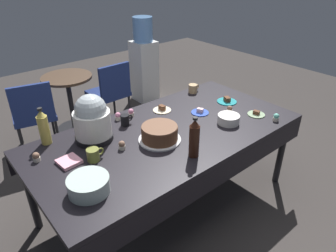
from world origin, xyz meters
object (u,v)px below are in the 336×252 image
ceramic_snack_bowl (229,119)px  dessert_plate_sage (256,114)px  potluck_table (168,138)px  cupcake_rose (118,116)px  coffee_mug_olive (93,155)px  coffee_mug_black (125,120)px  soda_bottle_cola (194,138)px  maroon_chair_right (111,90)px  water_cooler (144,62)px  slow_cooker (92,119)px  dessert_plate_cream (162,109)px  dessert_plate_cobalt (200,112)px  cupcake_cocoa (230,109)px  glass_salad_bowl (89,185)px  soda_bottle_ginger_ale (44,127)px  cupcake_berry (122,145)px  cupcake_lemon (36,157)px  cupcake_vanilla (276,117)px  round_cafe_table (69,93)px  maroon_chair_left (34,112)px  coffee_mug_tan (193,88)px  dessert_plate_teal (227,101)px  cupcake_mint (131,113)px  frosted_layer_cake (160,133)px

ceramic_snack_bowl → dessert_plate_sage: ceramic_snack_bowl is taller
potluck_table → cupcake_rose: (-0.20, 0.43, 0.09)m
ceramic_snack_bowl → coffee_mug_olive: 1.16m
coffee_mug_black → soda_bottle_cola: bearing=-80.0°
maroon_chair_right → water_cooler: size_ratio=0.69×
slow_cooker → cupcake_rose: (0.31, 0.16, -0.14)m
dessert_plate_cream → soda_bottle_cola: soda_bottle_cola is taller
dessert_plate_cobalt → dessert_plate_sage: size_ratio=1.04×
potluck_table → cupcake_cocoa: size_ratio=32.59×
glass_salad_bowl → coffee_mug_olive: glass_salad_bowl is taller
soda_bottle_ginger_ale → water_cooler: size_ratio=0.24×
cupcake_cocoa → cupcake_berry: 1.07m
cupcake_lemon → cupcake_vanilla: bearing=-22.4°
cupcake_berry → cupcake_rose: (0.23, 0.41, 0.00)m
round_cafe_table → soda_bottle_ginger_ale: bearing=-119.1°
ceramic_snack_bowl → soda_bottle_cola: bearing=-164.5°
cupcake_lemon → maroon_chair_left: size_ratio=0.08×
coffee_mug_olive → coffee_mug_tan: bearing=17.0°
maroon_chair_left → round_cafe_table: 0.56m
dessert_plate_teal → cupcake_berry: 1.22m
cupcake_vanilla → cupcake_berry: size_ratio=1.00×
dessert_plate_teal → cupcake_lemon: cupcake_lemon is taller
ceramic_snack_bowl → dessert_plate_teal: size_ratio=0.98×
cupcake_vanilla → coffee_mug_olive: size_ratio=0.53×
dessert_plate_sage → cupcake_rose: cupcake_rose is taller
potluck_table → dessert_plate_cobalt: dessert_plate_cobalt is taller
cupcake_vanilla → soda_bottle_cola: soda_bottle_cola is taller
slow_cooker → soda_bottle_ginger_ale: (-0.30, 0.19, -0.04)m
soda_bottle_cola → potluck_table: bearing=77.9°
potluck_table → slow_cooker: (-0.51, 0.27, 0.24)m
slow_cooker → dessert_plate_cream: 0.73m
ceramic_snack_bowl → coffee_mug_black: bearing=142.1°
potluck_table → cupcake_mint: bearing=99.8°
cupcake_rose → coffee_mug_black: 0.12m
ceramic_snack_bowl → potluck_table: bearing=155.4°
dessert_plate_cobalt → dessert_plate_cream: bearing=132.0°
frosted_layer_cake → dessert_plate_sage: size_ratio=2.15×
cupcake_vanilla → coffee_mug_tan: size_ratio=0.52×
potluck_table → frosted_layer_cake: frosted_layer_cake is taller
frosted_layer_cake → maroon_chair_left: frosted_layer_cake is taller
dessert_plate_teal → cupcake_cocoa: cupcake_cocoa is taller
soda_bottle_cola → glass_salad_bowl: bearing=169.8°
ceramic_snack_bowl → soda_bottle_cola: soda_bottle_cola is taller
frosted_layer_cake → dessert_plate_cream: bearing=48.7°
ceramic_snack_bowl → coffee_mug_black: size_ratio=1.64×
potluck_table → slow_cooker: slow_cooker is taller
dessert_plate_sage → maroon_chair_left: 2.34m
cupcake_vanilla → soda_bottle_ginger_ale: (-1.63, 0.92, 0.10)m
cupcake_berry → soda_bottle_ginger_ale: size_ratio=0.23×
dessert_plate_cobalt → round_cafe_table: (-0.48, 1.76, -0.26)m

